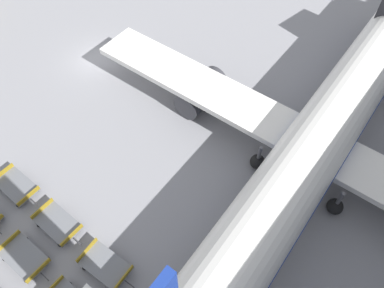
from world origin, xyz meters
TOP-DOWN VIEW (x-y plane):
  - ground_plane at (0.00, 0.00)m, footprint 500.00×500.00m
  - airplane at (19.55, 2.69)m, footprint 35.79×39.76m
  - baggage_dolly_row_mid_b_col_b at (10.08, -14.50)m, footprint 3.59×1.84m
  - baggage_dolly_row_far_col_a at (5.73, -11.96)m, footprint 3.58×1.81m
  - baggage_dolly_row_far_col_b at (9.90, -11.93)m, footprint 3.58×1.81m
  - baggage_dolly_row_far_col_c at (14.07, -11.84)m, footprint 3.63×1.94m

SIDE VIEW (x-z plane):
  - ground_plane at x=0.00m, z-range 0.00..0.00m
  - baggage_dolly_row_mid_b_col_b at x=10.08m, z-range 0.02..0.94m
  - baggage_dolly_row_far_col_a at x=5.73m, z-range 0.02..0.94m
  - baggage_dolly_row_far_col_b at x=9.90m, z-range 0.02..0.94m
  - baggage_dolly_row_far_col_c at x=14.07m, z-range 0.02..0.94m
  - airplane at x=19.55m, z-range -3.67..9.67m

